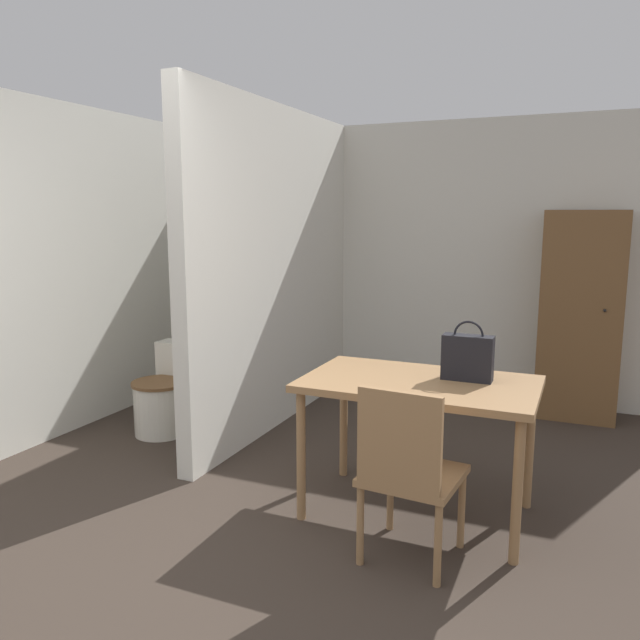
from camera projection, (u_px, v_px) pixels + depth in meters
The scene contains 9 objects.
ground_plane at pixel (144, 619), 2.62m from camera, with size 16.00×16.00×0.00m, color #382D26.
wall_back at pixel (404, 259), 5.92m from camera, with size 5.03×0.12×2.50m.
wall_left at pixel (82, 268), 4.95m from camera, with size 0.12×4.82×2.50m.
partition_wall at pixel (277, 268), 4.94m from camera, with size 0.12×2.61×2.50m.
dining_table at pixel (419, 395), 3.43m from camera, with size 1.26×0.77×0.78m.
wooden_chair at pixel (408, 469), 2.96m from camera, with size 0.48×0.48×0.90m.
toilet at pixel (165, 397), 4.84m from camera, with size 0.43×0.58×0.67m.
handbag at pixel (468, 357), 3.40m from camera, with size 0.27×0.10×0.33m.
wooden_cabinet at pixel (580, 316), 5.10m from camera, with size 0.63×0.45×1.71m.
Camera 1 is at (1.62, -1.88, 1.68)m, focal length 35.00 mm.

